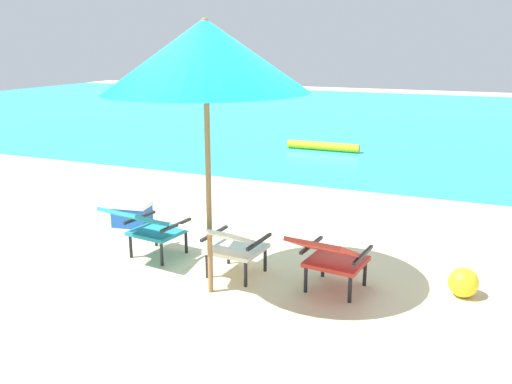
{
  "coord_description": "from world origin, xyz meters",
  "views": [
    {
      "loc": [
        2.23,
        -4.74,
        2.3
      ],
      "look_at": [
        0.0,
        0.5,
        0.75
      ],
      "focal_mm": 38.78,
      "sensor_mm": 36.0,
      "label": 1
    }
  ],
  "objects_px": {
    "lounge_chair_left": "(147,225)",
    "beach_umbrella_center": "(205,56)",
    "swim_buoy": "(323,146)",
    "cooler_box": "(132,214)",
    "beach_ball": "(463,282)",
    "lounge_chair_right": "(330,255)",
    "lounge_chair_center": "(227,242)"
  },
  "relations": [
    {
      "from": "lounge_chair_left",
      "to": "lounge_chair_right",
      "type": "bearing_deg",
      "value": -2.07
    },
    {
      "from": "lounge_chair_center",
      "to": "beach_umbrella_center",
      "type": "bearing_deg",
      "value": -97.63
    },
    {
      "from": "lounge_chair_center",
      "to": "cooler_box",
      "type": "relative_size",
      "value": 1.77
    },
    {
      "from": "lounge_chair_center",
      "to": "beach_ball",
      "type": "relative_size",
      "value": 3.28
    },
    {
      "from": "lounge_chair_right",
      "to": "beach_ball",
      "type": "bearing_deg",
      "value": 22.48
    },
    {
      "from": "beach_ball",
      "to": "beach_umbrella_center",
      "type": "bearing_deg",
      "value": -159.26
    },
    {
      "from": "lounge_chair_center",
      "to": "beach_umbrella_center",
      "type": "xyz_separation_m",
      "value": [
        -0.04,
        -0.29,
        1.78
      ]
    },
    {
      "from": "beach_ball",
      "to": "lounge_chair_left",
      "type": "bearing_deg",
      "value": -172.8
    },
    {
      "from": "lounge_chair_center",
      "to": "beach_umbrella_center",
      "type": "relative_size",
      "value": 0.36
    },
    {
      "from": "beach_umbrella_center",
      "to": "cooler_box",
      "type": "height_order",
      "value": "beach_umbrella_center"
    },
    {
      "from": "beach_umbrella_center",
      "to": "beach_ball",
      "type": "relative_size",
      "value": 9.0
    },
    {
      "from": "lounge_chair_center",
      "to": "cooler_box",
      "type": "xyz_separation_m",
      "value": [
        -1.89,
        1.05,
        -0.24
      ]
    },
    {
      "from": "beach_ball",
      "to": "cooler_box",
      "type": "xyz_separation_m",
      "value": [
        -4.06,
        0.51,
        0.02
      ]
    },
    {
      "from": "beach_ball",
      "to": "cooler_box",
      "type": "relative_size",
      "value": 0.54
    },
    {
      "from": "swim_buoy",
      "to": "lounge_chair_right",
      "type": "xyz_separation_m",
      "value": [
        2.09,
        -6.92,
        0.31
      ]
    },
    {
      "from": "lounge_chair_right",
      "to": "swim_buoy",
      "type": "bearing_deg",
      "value": 106.82
    },
    {
      "from": "beach_ball",
      "to": "cooler_box",
      "type": "distance_m",
      "value": 4.09
    },
    {
      "from": "swim_buoy",
      "to": "cooler_box",
      "type": "distance_m",
      "value": 5.98
    },
    {
      "from": "swim_buoy",
      "to": "beach_ball",
      "type": "xyz_separation_m",
      "value": [
        3.25,
        -6.44,
        0.04
      ]
    },
    {
      "from": "lounge_chair_right",
      "to": "beach_umbrella_center",
      "type": "distance_m",
      "value": 2.1
    },
    {
      "from": "beach_ball",
      "to": "lounge_chair_right",
      "type": "bearing_deg",
      "value": -157.52
    },
    {
      "from": "beach_umbrella_center",
      "to": "cooler_box",
      "type": "relative_size",
      "value": 4.85
    },
    {
      "from": "lounge_chair_right",
      "to": "beach_umbrella_center",
      "type": "height_order",
      "value": "beach_umbrella_center"
    },
    {
      "from": "beach_umbrella_center",
      "to": "lounge_chair_left",
      "type": "bearing_deg",
      "value": 156.41
    },
    {
      "from": "beach_ball",
      "to": "cooler_box",
      "type": "bearing_deg",
      "value": 172.83
    },
    {
      "from": "lounge_chair_left",
      "to": "cooler_box",
      "type": "height_order",
      "value": "lounge_chair_left"
    },
    {
      "from": "lounge_chair_center",
      "to": "lounge_chair_right",
      "type": "height_order",
      "value": "same"
    },
    {
      "from": "lounge_chair_left",
      "to": "cooler_box",
      "type": "relative_size",
      "value": 1.82
    },
    {
      "from": "swim_buoy",
      "to": "cooler_box",
      "type": "height_order",
      "value": "cooler_box"
    },
    {
      "from": "lounge_chair_left",
      "to": "lounge_chair_right",
      "type": "height_order",
      "value": "same"
    },
    {
      "from": "cooler_box",
      "to": "beach_ball",
      "type": "bearing_deg",
      "value": -7.17
    },
    {
      "from": "lounge_chair_left",
      "to": "beach_umbrella_center",
      "type": "bearing_deg",
      "value": -23.59
    }
  ]
}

